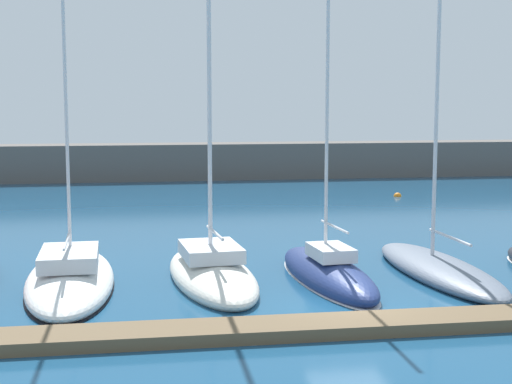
# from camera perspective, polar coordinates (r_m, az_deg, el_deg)

# --- Properties ---
(ground_plane) EXTENTS (120.00, 120.00, 0.00)m
(ground_plane) POSITION_cam_1_polar(r_m,az_deg,el_deg) (24.44, 7.18, -8.88)
(ground_plane) COLOR navy
(dock_pier) EXTENTS (43.26, 1.63, 0.37)m
(dock_pier) POSITION_cam_1_polar(r_m,az_deg,el_deg) (22.41, 8.75, -9.90)
(dock_pier) COLOR brown
(dock_pier) RESTS_ON ground_plane
(breakwater_seawall) EXTENTS (108.00, 3.52, 3.02)m
(breakwater_seawall) POSITION_cam_1_polar(r_m,az_deg,el_deg) (63.98, -3.04, 2.36)
(breakwater_seawall) COLOR #5B5651
(breakwater_seawall) RESTS_ON ground_plane
(sailboat_white_third) EXTENTS (3.42, 10.22, 18.35)m
(sailboat_white_third) POSITION_cam_1_polar(r_m,az_deg,el_deg) (27.95, -13.92, -6.34)
(sailboat_white_third) COLOR white
(sailboat_white_third) RESTS_ON ground_plane
(sailboat_ivory_fourth) EXTENTS (3.64, 9.18, 19.91)m
(sailboat_ivory_fourth) POSITION_cam_1_polar(r_m,az_deg,el_deg) (27.93, -3.39, -5.95)
(sailboat_ivory_fourth) COLOR silver
(sailboat_ivory_fourth) RESTS_ON ground_plane
(sailboat_navy_fifth) EXTENTS (2.97, 8.60, 13.51)m
(sailboat_navy_fifth) POSITION_cam_1_polar(r_m,az_deg,el_deg) (28.01, 5.45, -6.10)
(sailboat_navy_fifth) COLOR navy
(sailboat_navy_fifth) RESTS_ON ground_plane
(sailboat_slate_sixth) EXTENTS (3.03, 9.93, 16.49)m
(sailboat_slate_sixth) POSITION_cam_1_polar(r_m,az_deg,el_deg) (29.74, 13.66, -5.51)
(sailboat_slate_sixth) COLOR slate
(sailboat_slate_sixth) RESTS_ON ground_plane
(mooring_buoy_orange) EXTENTS (0.55, 0.55, 0.55)m
(mooring_buoy_orange) POSITION_cam_1_polar(r_m,az_deg,el_deg) (53.10, 10.69, -0.34)
(mooring_buoy_orange) COLOR orange
(mooring_buoy_orange) RESTS_ON ground_plane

